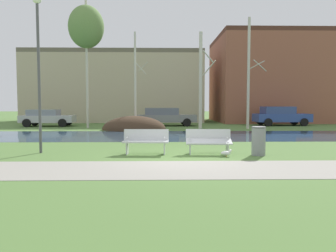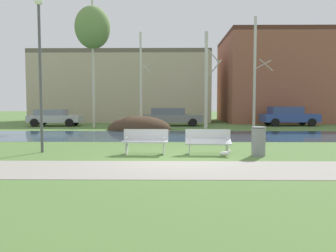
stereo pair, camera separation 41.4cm
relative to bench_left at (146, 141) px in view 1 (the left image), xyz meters
The scene contains 18 objects.
ground_plane 9.07m from the bench_left, 83.00° to the left, with size 120.00×120.00×0.00m, color #517538.
paved_path_strip 3.01m from the bench_left, 68.24° to the right, with size 60.00×2.53×0.01m, color gray.
river_band 6.92m from the bench_left, 80.80° to the left, with size 80.00×6.21×0.01m, color #2D475B.
soil_mound 11.14m from the bench_left, 96.79° to the left, with size 4.38×3.03×1.92m, color #423021.
bench_left is the anchor object (origin of this frame).
bench_right 2.22m from the bench_left, ahead, with size 1.62×0.63×0.87m.
trash_bin 3.91m from the bench_left, ahead, with size 0.50×0.50×0.99m.
seagull 2.82m from the bench_left, 13.38° to the right, with size 0.40×0.15×0.25m.
streetlamp 5.03m from the bench_left, behind, with size 0.32×0.32×5.61m.
birch_far_left 15.46m from the bench_left, 110.71° to the left, with size 2.57×2.57×9.45m.
birch_left 12.46m from the bench_left, 96.01° to the left, with size 0.99×1.72×6.84m.
birch_center_left 13.14m from the bench_left, 74.46° to the left, with size 1.23×2.01×6.93m.
birch_center 14.07m from the bench_left, 60.22° to the left, with size 1.37×2.36×7.85m.
parked_van_nearest_silver 17.11m from the bench_left, 119.92° to the left, with size 4.15×2.24×1.34m.
parked_sedan_second_grey 15.21m from the bench_left, 86.78° to the left, with size 4.85×2.18×1.45m.
parked_hatch_third_blue 18.48m from the bench_left, 55.88° to the left, with size 4.51×2.14×1.57m.
building_beige_block 23.90m from the bench_left, 99.78° to the left, with size 17.23×8.60×6.91m.
building_brick_low 25.62m from the bench_left, 60.80° to the left, with size 12.37×9.84×8.53m.
Camera 1 is at (-0.57, -10.57, 1.77)m, focal length 35.32 mm.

